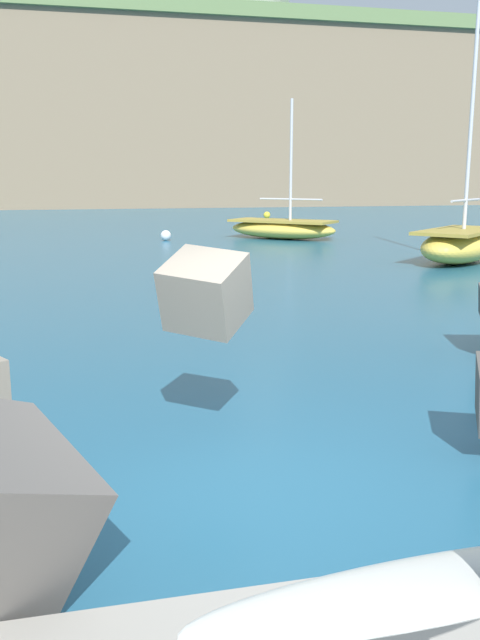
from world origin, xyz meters
name	(u,v)px	position (x,y,z in m)	size (l,w,h in m)	color
ground_plane	(254,486)	(0.00, 0.00, 0.00)	(400.00, 400.00, 0.00)	#235B7A
breakwater_jetty	(105,362)	(-1.23, 0.51, 1.08)	(30.52, 6.68, 2.40)	#605B56
boat_near_centre	(282,228)	(7.27, 23.23, 0.47)	(4.96, 4.79, 5.87)	#EAC64C
boat_near_right	(460,244)	(10.24, 13.81, 0.61)	(4.44, 4.16, 8.47)	#EAC64C
mooring_buoy_middle	(166,235)	(2.19, 23.55, 0.22)	(0.44, 0.44, 0.44)	silver
mooring_buoy_outer	(267,215)	(10.53, 37.53, 0.22)	(0.44, 0.44, 0.44)	yellow
headland_bluff	(98,123)	(1.20, 74.23, 8.45)	(78.11, 42.91, 16.85)	#847056
station_building_west	(158,18)	(8.17, 74.72, 19.75)	(4.87, 6.51, 5.76)	#B2ADA3
station_building_central	(75,9)	(-0.77, 71.17, 19.45)	(5.20, 7.84, 5.17)	#B2ADA3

